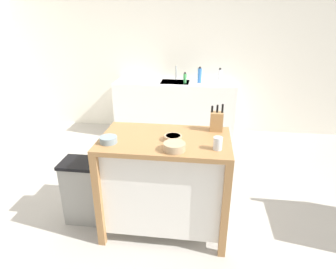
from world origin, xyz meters
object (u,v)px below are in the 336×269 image
object	(u,v)px
bottle_spray_cleaner	(200,75)
trash_bin	(84,191)
drinking_cup	(218,143)
bottle_dish_soap	(185,78)
bowl_ceramic_wide	(108,140)
bowl_stoneware_deep	(174,147)
sink_faucet	(176,73)
bowl_ceramic_small	(173,138)
knife_block	(216,121)
bottle_hand_soap	(220,75)
kitchen_island	(165,180)

from	to	relation	value
bottle_spray_cleaner	trash_bin	bearing A→B (deg)	-114.36
drinking_cup	bottle_dish_soap	xyz separation A→B (m)	(-0.43, 2.35, 0.00)
bowl_ceramic_wide	bottle_spray_cleaner	xyz separation A→B (m)	(0.66, 2.40, 0.06)
drinking_cup	trash_bin	xyz separation A→B (m)	(-1.22, 0.17, -0.65)
bowl_stoneware_deep	sink_faucet	size ratio (longest dim) A/B	0.77
bowl_ceramic_wide	sink_faucet	bearing A→B (deg)	83.65
bowl_ceramic_small	bottle_spray_cleaner	xyz separation A→B (m)	(0.15, 2.28, 0.07)
drinking_cup	trash_bin	distance (m)	1.39
knife_block	bottle_hand_soap	size ratio (longest dim) A/B	1.18
kitchen_island	trash_bin	world-z (taller)	kitchen_island
knife_block	drinking_cup	xyz separation A→B (m)	(0.00, -0.39, -0.04)
bowl_ceramic_wide	bowl_stoneware_deep	size ratio (longest dim) A/B	0.83
knife_block	bowl_ceramic_wide	bearing A→B (deg)	-156.51
kitchen_island	bottle_spray_cleaner	xyz separation A→B (m)	(0.22, 2.25, 0.49)
drinking_cup	bottle_hand_soap	xyz separation A→B (m)	(0.10, 2.54, 0.02)
kitchen_island	bottle_dish_soap	world-z (taller)	bottle_dish_soap
knife_block	bottle_hand_soap	world-z (taller)	knife_block
trash_bin	sink_faucet	bearing A→B (deg)	75.24
bowl_ceramic_wide	bowl_ceramic_small	bearing A→B (deg)	12.95
knife_block	sink_faucet	distance (m)	2.27
knife_block	bowl_ceramic_wide	xyz separation A→B (m)	(-0.87, -0.38, -0.06)
bowl_ceramic_wide	bowl_stoneware_deep	world-z (taller)	bowl_stoneware_deep
bowl_ceramic_small	bottle_hand_soap	xyz separation A→B (m)	(0.46, 2.41, 0.05)
drinking_cup	bottle_spray_cleaner	xyz separation A→B (m)	(-0.21, 2.41, 0.04)
bowl_stoneware_deep	sink_faucet	world-z (taller)	sink_faucet
trash_bin	bottle_spray_cleaner	bearing A→B (deg)	65.64
bowl_ceramic_wide	knife_block	bearing A→B (deg)	23.49
knife_block	bowl_stoneware_deep	bearing A→B (deg)	-125.65
bowl_stoneware_deep	bowl_ceramic_small	size ratio (longest dim) A/B	1.15
knife_block	trash_bin	size ratio (longest dim) A/B	0.39
bottle_spray_cleaner	bottle_hand_soap	world-z (taller)	bottle_spray_cleaner
bottle_dish_soap	bowl_stoneware_deep	bearing A→B (deg)	-87.63
bottle_spray_cleaner	bottle_dish_soap	distance (m)	0.23
kitchen_island	sink_faucet	world-z (taller)	sink_faucet
bowl_ceramic_small	sink_faucet	xyz separation A→B (m)	(-0.23, 2.45, 0.06)
kitchen_island	bowl_ceramic_wide	xyz separation A→B (m)	(-0.44, -0.15, 0.43)
sink_faucet	bottle_dish_soap	xyz separation A→B (m)	(0.16, -0.23, -0.03)
bottle_dish_soap	sink_faucet	bearing A→B (deg)	125.01
trash_bin	kitchen_island	bearing A→B (deg)	-1.10
trash_bin	bottle_hand_soap	world-z (taller)	bottle_hand_soap
kitchen_island	trash_bin	size ratio (longest dim) A/B	1.74
drinking_cup	bottle_dish_soap	world-z (taller)	bottle_dish_soap
knife_block	bowl_ceramic_small	size ratio (longest dim) A/B	1.67
bottle_hand_soap	bottle_spray_cleaner	bearing A→B (deg)	-157.61
bottle_spray_cleaner	sink_faucet	bearing A→B (deg)	156.06
bottle_spray_cleaner	kitchen_island	bearing A→B (deg)	-95.70
trash_bin	bottle_hand_soap	bearing A→B (deg)	60.78
trash_bin	bottle_spray_cleaner	size ratio (longest dim) A/B	2.61
kitchen_island	sink_faucet	size ratio (longest dim) A/B	4.98
knife_block	bowl_stoneware_deep	xyz separation A→B (m)	(-0.32, -0.45, -0.06)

